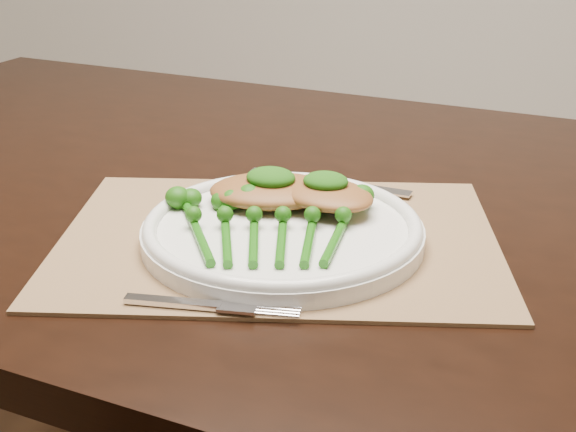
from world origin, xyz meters
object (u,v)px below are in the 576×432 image
(broccolini_bundle, at_px, (268,232))
(dining_table, at_px, (276,429))
(placemat, at_px, (278,239))
(dinner_plate, at_px, (283,229))
(chicken_fillet_left, at_px, (272,191))

(broccolini_bundle, bearing_deg, dining_table, 89.64)
(dining_table, relative_size, placemat, 3.71)
(dinner_plate, bearing_deg, dining_table, 112.37)
(chicken_fillet_left, bearing_deg, placemat, -80.35)
(placemat, height_order, chicken_fillet_left, chicken_fillet_left)
(placemat, distance_m, chicken_fillet_left, 0.06)
(dinner_plate, height_order, chicken_fillet_left, chicken_fillet_left)
(broccolini_bundle, bearing_deg, dinner_plate, 61.54)
(dinner_plate, relative_size, broccolini_bundle, 1.30)
(chicken_fillet_left, relative_size, broccolini_bundle, 0.61)
(dinner_plate, distance_m, chicken_fillet_left, 0.07)
(dining_table, bearing_deg, placemat, -63.11)
(dining_table, height_order, dinner_plate, dinner_plate)
(dining_table, xyz_separation_m, broccolini_bundle, (0.06, -0.19, 0.40))
(dinner_plate, distance_m, broccolini_bundle, 0.03)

